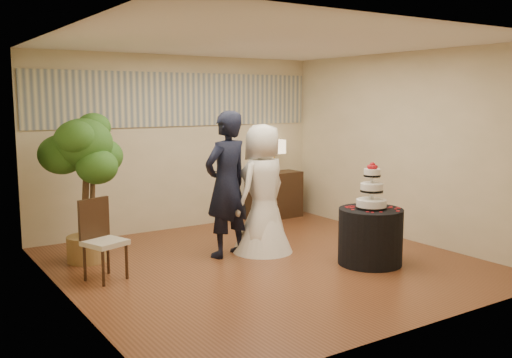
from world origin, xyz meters
TOP-DOWN VIEW (x-y plane):
  - floor at (0.00, 0.00)m, footprint 5.00×5.00m
  - ceiling at (0.00, 0.00)m, footprint 5.00×5.00m
  - wall_back at (0.00, 2.50)m, footprint 5.00×0.06m
  - wall_front at (0.00, -2.50)m, footprint 5.00×0.06m
  - wall_left at (-2.50, 0.00)m, footprint 0.06×5.00m
  - wall_right at (2.50, 0.00)m, footprint 0.06×5.00m
  - mural_border at (0.00, 2.48)m, footprint 4.90×0.02m
  - groom at (-0.24, 0.60)m, footprint 0.81×0.63m
  - bride at (0.28, 0.51)m, footprint 1.08×1.06m
  - cake_table at (1.11, -0.74)m, footprint 1.00×1.00m
  - wedding_cake at (1.11, -0.74)m, footprint 0.39×0.39m
  - console at (1.72, 2.29)m, footprint 1.00×0.47m
  - table_lamp at (1.72, 2.29)m, footprint 0.29×0.29m
  - ficus_tree at (-1.90, 1.37)m, footprint 1.30×1.30m
  - side_chair at (-1.96, 0.48)m, footprint 0.57×0.58m

SIDE VIEW (x-z plane):
  - floor at x=0.00m, z-range 0.00..0.00m
  - cake_table at x=1.11m, z-range 0.00..0.72m
  - console at x=1.72m, z-range 0.00..0.82m
  - side_chair at x=-1.96m, z-range 0.00..0.96m
  - bride at x=0.28m, z-range 0.00..1.78m
  - groom at x=-0.24m, z-range 0.00..1.96m
  - ficus_tree at x=-1.90m, z-range 0.00..1.97m
  - wedding_cake at x=1.11m, z-range 0.72..1.32m
  - table_lamp at x=1.72m, z-range 0.82..1.40m
  - wall_back at x=0.00m, z-range 0.00..2.80m
  - wall_front at x=0.00m, z-range 0.00..2.80m
  - wall_left at x=-2.50m, z-range 0.00..2.80m
  - wall_right at x=2.50m, z-range 0.00..2.80m
  - mural_border at x=0.00m, z-range 1.68..2.52m
  - ceiling at x=0.00m, z-range 2.80..2.80m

